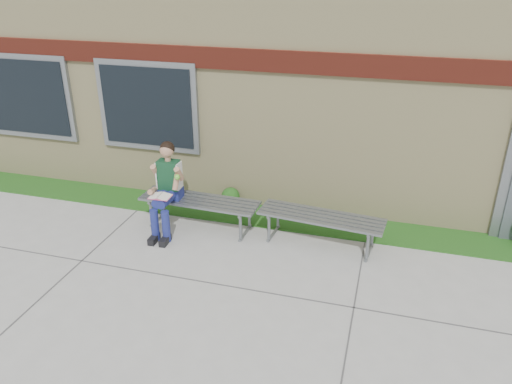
% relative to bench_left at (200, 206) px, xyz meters
% --- Properties ---
extents(ground, '(80.00, 80.00, 0.00)m').
position_rel_bench_left_xyz_m(ground, '(1.68, -1.96, -0.39)').
color(ground, '#9E9E99').
rests_on(ground, ground).
extents(grass_strip, '(16.00, 0.80, 0.02)m').
position_rel_bench_left_xyz_m(grass_strip, '(1.68, 0.64, -0.38)').
color(grass_strip, '#155118').
rests_on(grass_strip, ground).
extents(school_building, '(16.20, 6.22, 4.20)m').
position_rel_bench_left_xyz_m(school_building, '(1.68, 4.03, 1.71)').
color(school_building, beige).
rests_on(school_building, ground).
extents(bench_left, '(1.99, 0.62, 0.51)m').
position_rel_bench_left_xyz_m(bench_left, '(0.00, 0.00, 0.00)').
color(bench_left, slate).
rests_on(bench_left, ground).
extents(bench_right, '(1.97, 0.73, 0.50)m').
position_rel_bench_left_xyz_m(bench_right, '(2.00, 0.00, -0.01)').
color(bench_right, slate).
rests_on(bench_right, ground).
extents(girl, '(0.53, 0.88, 1.48)m').
position_rel_bench_left_xyz_m(girl, '(-0.46, -0.22, 0.38)').
color(girl, navy).
rests_on(girl, ground).
extents(shrub_mid, '(0.33, 0.33, 0.33)m').
position_rel_bench_left_xyz_m(shrub_mid, '(0.23, 0.89, -0.21)').
color(shrub_mid, '#155118').
rests_on(shrub_mid, grass_strip).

